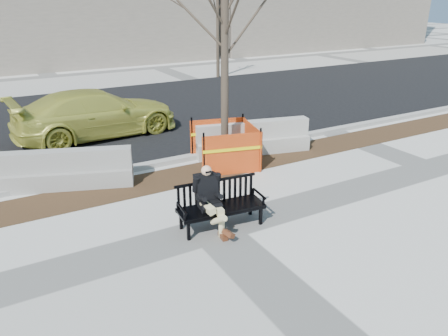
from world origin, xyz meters
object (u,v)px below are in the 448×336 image
Objects in this scene: sedan at (99,136)px; jersey_barrier_left at (65,187)px; jersey_barrier_right at (252,153)px; bench at (221,226)px; tree_fence at (225,164)px; seated_man at (209,228)px.

sedan reaches higher than jersey_barrier_left.
sedan is at bearing 145.68° from jersey_barrier_right.
jersey_barrier_left reaches higher than bench.
tree_fence is 1.18m from jersey_barrier_right.
seated_man is at bearing -124.68° from tree_fence.
sedan is (-2.20, 4.04, 0.00)m from tree_fence.
sedan is 3.85m from jersey_barrier_left.
jersey_barrier_right is (1.11, 0.41, 0.00)m from tree_fence.
sedan reaches higher than bench.
seated_man reaches higher than jersey_barrier_right.
sedan is at bearing 118.51° from tree_fence.
jersey_barrier_right is (2.74, 3.16, 0.00)m from bench.
sedan is at bearing 99.03° from seated_man.
sedan is 1.60× the size of jersey_barrier_left.
jersey_barrier_left is (-1.67, -3.47, 0.00)m from sedan.
bench is 0.54× the size of jersey_barrier_left.
sedan reaches higher than jersey_barrier_right.
seated_man is (-0.22, 0.07, 0.00)m from bench.
jersey_barrier_left is at bearing 149.29° from sedan.
tree_fence is at bearing -146.36° from jersey_barrier_right.
seated_man is 0.22× the size of tree_fence.
tree_fence is (1.63, 2.75, 0.00)m from bench.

